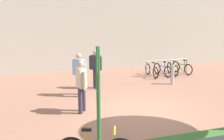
% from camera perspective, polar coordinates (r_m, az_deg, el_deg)
% --- Properties ---
extents(ground_plane, '(60.00, 60.00, 0.00)m').
position_cam_1_polar(ground_plane, '(8.26, 7.09, -9.88)').
color(ground_plane, '#936651').
extents(parking_sign_post, '(0.10, 0.36, 2.54)m').
position_cam_1_polar(parking_sign_post, '(4.85, -3.16, -4.98)').
color(parking_sign_post, '#2D7238').
rests_on(parking_sign_post, ground).
extents(bike_rack_cluster, '(2.65, 1.70, 0.83)m').
position_cam_1_polar(bike_rack_cluster, '(13.72, 12.61, 0.32)').
color(bike_rack_cluster, '#99999E').
rests_on(bike_rack_cluster, ground).
extents(bollard_steel, '(0.16, 0.16, 0.90)m').
position_cam_1_polar(bollard_steel, '(11.85, 13.75, -1.06)').
color(bollard_steel, '#ADADB2').
rests_on(bollard_steel, ground).
extents(person_shirt_white, '(0.47, 0.46, 1.72)m').
position_cam_1_polar(person_shirt_white, '(9.80, -7.60, -0.35)').
color(person_shirt_white, '#383342').
rests_on(person_shirt_white, ground).
extents(person_suited_navy, '(0.48, 0.44, 1.72)m').
position_cam_1_polar(person_suited_navy, '(10.75, -3.83, 0.83)').
color(person_suited_navy, '#383342').
rests_on(person_suited_navy, ground).
extents(person_casual_tan, '(0.31, 0.60, 1.72)m').
position_cam_1_polar(person_casual_tan, '(8.06, -7.03, -3.07)').
color(person_casual_tan, '#383342').
rests_on(person_casual_tan, ground).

